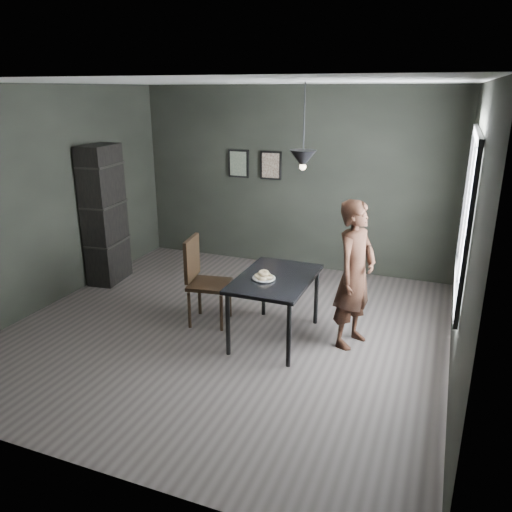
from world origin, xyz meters
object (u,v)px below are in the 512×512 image
(wood_chair, at_px, (202,275))
(pendant_lamp, at_px, (303,159))
(woman, at_px, (355,275))
(cafe_table, at_px, (275,284))
(white_plate, at_px, (264,279))
(shelf_unit, at_px, (104,215))

(wood_chair, distance_m, pendant_lamp, 1.89)
(woman, relative_size, pendant_lamp, 1.90)
(cafe_table, distance_m, pendant_lamp, 1.41)
(white_plate, distance_m, shelf_unit, 2.99)
(white_plate, xyz_separation_m, pendant_lamp, (0.34, 0.21, 1.29))
(wood_chair, distance_m, shelf_unit, 2.13)
(wood_chair, xyz_separation_m, pendant_lamp, (1.22, 0.01, 1.44))
(woman, bearing_deg, pendant_lamp, 119.33)
(shelf_unit, distance_m, pendant_lamp, 3.42)
(woman, xyz_separation_m, shelf_unit, (-3.76, 0.64, 0.18))
(woman, distance_m, shelf_unit, 3.82)
(white_plate, height_order, woman, woman)
(white_plate, relative_size, shelf_unit, 0.11)
(woman, bearing_deg, shelf_unit, 99.57)
(cafe_table, relative_size, wood_chair, 1.12)
(wood_chair, bearing_deg, shelf_unit, 149.11)
(cafe_table, height_order, shelf_unit, shelf_unit)
(cafe_table, height_order, wood_chair, wood_chair)
(woman, bearing_deg, white_plate, 127.93)
(wood_chair, relative_size, shelf_unit, 0.53)
(wood_chair, relative_size, pendant_lamp, 1.24)
(woman, relative_size, wood_chair, 1.54)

